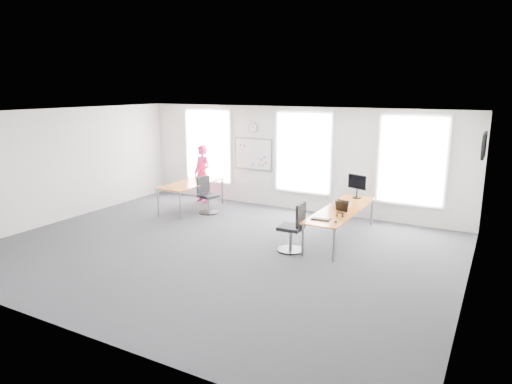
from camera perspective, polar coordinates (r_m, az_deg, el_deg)
The scene contains 24 objects.
floor at distance 10.29m, azimuth -4.58°, elevation -7.13°, with size 10.00×10.00×0.00m, color #2D2D32.
ceiling at distance 9.69m, azimuth -4.90°, elevation 9.79°, with size 10.00×10.00×0.00m, color white.
wall_back at distance 13.34m, azimuth 4.79°, elevation 4.15°, with size 10.00×10.00×0.00m, color silver.
wall_front at distance 7.01m, azimuth -23.10°, elevation -4.89°, with size 10.00×10.00×0.00m, color silver.
wall_left at distance 13.27m, azimuth -23.09°, elevation 3.12°, with size 10.00×10.00×0.00m, color silver.
wall_right at distance 8.31m, azimuth 25.45°, elevation -2.43°, with size 10.00×10.00×0.00m, color silver.
window_left at distance 14.75m, azimuth -5.99°, elevation 5.75°, with size 1.60×0.06×2.20m, color white.
window_mid at distance 13.17m, azimuth 5.95°, elevation 4.89°, with size 1.60×0.06×2.20m, color white.
window_right at distance 12.33m, azimuth 18.91°, elevation 3.72°, with size 1.60×0.06×2.20m, color white.
desk_right at distance 10.90m, azimuth 10.61°, elevation -2.33°, with size 0.82×3.06×0.74m.
desk_left at distance 13.49m, azimuth -8.06°, elevation 0.90°, with size 0.89×2.23×0.81m.
chair_right at distance 10.02m, azimuth 4.72°, elevation -4.77°, with size 0.59×0.59×1.10m.
chair_left at distance 13.14m, azimuth -6.14°, elevation -0.64°, with size 0.58×0.57×1.05m.
person at distance 14.34m, azimuth -6.74°, elevation 2.29°, with size 0.66×0.43×1.80m, color #CF2064.
whiteboard at distance 13.91m, azimuth -0.36°, elevation 4.76°, with size 1.20×0.03×0.90m, color white.
wall_clock at distance 13.82m, azimuth -0.36°, elevation 8.05°, with size 0.30×0.30×0.04m, color gray.
tv at distance 11.13m, azimuth 26.64°, elevation 5.26°, with size 0.06×0.90×0.55m, color black.
keyboard at distance 9.91m, azimuth 8.02°, elevation -3.42°, with size 0.41×0.15×0.02m, color black.
mouse at distance 9.80m, azimuth 9.96°, elevation -3.61°, with size 0.07×0.12×0.04m, color black.
lens_cap at distance 10.02m, azimuth 9.31°, elevation -3.33°, with size 0.06×0.06×0.01m, color black.
headphones at distance 10.20m, azimuth 10.44°, elevation -2.84°, with size 0.16×0.09×0.10m.
laptop_sleeve at distance 10.66m, azimuth 10.69°, elevation -1.72°, with size 0.32×0.24×0.25m.
paper_stack at distance 11.04m, azimuth 10.65°, elevation -1.55°, with size 0.36×0.27×0.12m, color beige.
monitor at distance 11.94m, azimuth 12.53°, elevation 0.96°, with size 0.53×0.24×0.61m.
Camera 1 is at (5.35, -8.05, 3.51)m, focal length 32.00 mm.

